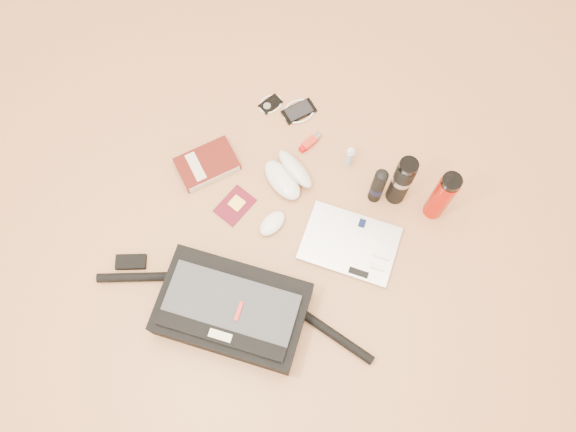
{
  "coord_description": "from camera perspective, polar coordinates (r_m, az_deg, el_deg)",
  "views": [
    {
      "loc": [
        0.41,
        -0.44,
        1.96
      ],
      "look_at": [
        -0.03,
        0.1,
        0.06
      ],
      "focal_mm": 35.0,
      "sensor_mm": 36.0,
      "label": 1
    }
  ],
  "objects": [
    {
      "name": "passport",
      "position": [
        2.1,
        -5.41,
        1.08
      ],
      "size": [
        0.1,
        0.14,
        0.01
      ],
      "rotation": [
        0.0,
        0.0,
        -0.01
      ],
      "color": "#520A18",
      "rests_on": "ground"
    },
    {
      "name": "thermos_black",
      "position": [
        2.03,
        11.47,
        3.52
      ],
      "size": [
        0.09,
        0.09,
        0.27
      ],
      "rotation": [
        0.0,
        0.0,
        0.34
      ],
      "color": "black",
      "rests_on": "ground"
    },
    {
      "name": "phone",
      "position": [
        2.27,
        1.11,
        10.59
      ],
      "size": [
        0.14,
        0.15,
        0.01
      ],
      "rotation": [
        0.0,
        0.0,
        -0.39
      ],
      "color": "black",
      "rests_on": "ground"
    },
    {
      "name": "thermos_red",
      "position": [
        2.04,
        15.35,
        1.95
      ],
      "size": [
        0.09,
        0.09,
        0.28
      ],
      "rotation": [
        0.0,
        0.0,
        -0.23
      ],
      "color": "#AF0D02",
      "rests_on": "ground"
    },
    {
      "name": "inhaler",
      "position": [
        2.19,
        2.27,
        7.49
      ],
      "size": [
        0.04,
        0.11,
        0.03
      ],
      "rotation": [
        0.0,
        0.0,
        -0.14
      ],
      "color": "#B5271A",
      "rests_on": "ground"
    },
    {
      "name": "spray_bottle",
      "position": [
        2.13,
        6.28,
        5.98
      ],
      "size": [
        0.03,
        0.03,
        0.12
      ],
      "rotation": [
        0.0,
        0.0,
        0.08
      ],
      "color": "#A5C2D8",
      "rests_on": "ground"
    },
    {
      "name": "ground",
      "position": [
        2.05,
        -1.25,
        -3.08
      ],
      "size": [
        4.0,
        4.0,
        0.0
      ],
      "primitive_type": "plane",
      "color": "#B3784A",
      "rests_on": "ground"
    },
    {
      "name": "laptop",
      "position": [
        2.05,
        6.31,
        -2.85
      ],
      "size": [
        0.39,
        0.33,
        0.03
      ],
      "rotation": [
        0.0,
        0.0,
        0.35
      ],
      "color": "#B5B5B8",
      "rests_on": "ground"
    },
    {
      "name": "messenger_bag",
      "position": [
        1.94,
        -5.75,
        -9.41
      ],
      "size": [
        0.94,
        0.47,
        0.14
      ],
      "rotation": [
        0.0,
        0.0,
        0.39
      ],
      "color": "black",
      "rests_on": "ground"
    },
    {
      "name": "mouse",
      "position": [
        2.05,
        -1.61,
        -0.76
      ],
      "size": [
        0.07,
        0.12,
        0.04
      ],
      "rotation": [
        0.0,
        0.0,
        -0.05
      ],
      "color": "white",
      "rests_on": "ground"
    },
    {
      "name": "book",
      "position": [
        2.17,
        -8.22,
        5.21
      ],
      "size": [
        0.22,
        0.26,
        0.04
      ],
      "rotation": [
        0.0,
        0.0,
        -0.42
      ],
      "color": "#48100A",
      "rests_on": "ground"
    },
    {
      "name": "ipod",
      "position": [
        2.29,
        -1.8,
        11.3
      ],
      "size": [
        0.09,
        0.1,
        0.01
      ],
      "rotation": [
        0.0,
        0.0,
        -0.19
      ],
      "color": "black",
      "rests_on": "ground"
    },
    {
      "name": "aerosol_can",
      "position": [
        2.04,
        9.13,
        3.04
      ],
      "size": [
        0.06,
        0.06,
        0.21
      ],
      "rotation": [
        0.0,
        0.0,
        -0.25
      ],
      "color": "black",
      "rests_on": "ground"
    },
    {
      "name": "sunglasses_case",
      "position": [
        2.1,
        0.06,
        4.22
      ],
      "size": [
        0.22,
        0.2,
        0.11
      ],
      "rotation": [
        0.0,
        0.0,
        -0.26
      ],
      "color": "silver",
      "rests_on": "ground"
    }
  ]
}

